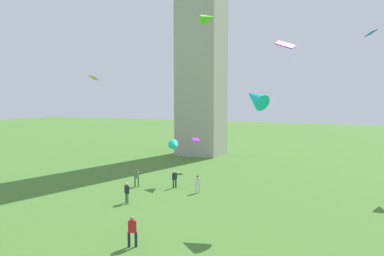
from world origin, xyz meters
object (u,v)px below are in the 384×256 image
Objects in this scene: kite_flying_7 at (285,45)px; kite_flying_8 at (208,18)px; person_1 at (127,192)px; kite_flying_1 at (255,98)px; person_2 at (132,230)px; kite_flying_2 at (371,33)px; person_3 at (137,177)px; kite_flying_6 at (175,145)px; kite_flying_4 at (94,78)px; person_4 at (175,178)px; kite_flying_0 at (196,140)px; person_0 at (198,183)px.

kite_flying_8 is (-4.53, -2.79, 1.59)m from kite_flying_7.
person_1 is 0.71× the size of kite_flying_1.
kite_flying_2 is (12.56, 11.03, 12.16)m from person_2.
kite_flying_2 is at bearing -132.02° from person_1.
kite_flying_1 is at bearing -16.54° from person_3.
person_2 is at bearing 162.11° from person_1.
kite_flying_4 is at bearing 149.45° from kite_flying_6.
person_3 is 18.00m from kite_flying_8.
person_4 is at bearing 17.11° from person_3.
kite_flying_0 is at bearing 22.50° from person_4.
kite_flying_1 reaches higher than kite_flying_0.
person_3 is 10.45m from kite_flying_0.
person_2 is 1.03× the size of kite_flying_6.
kite_flying_0 is 1.07× the size of kite_flying_7.
person_0 is 1.72× the size of kite_flying_2.
person_2 is at bearing 48.97° from kite_flying_7.
kite_flying_8 is at bearing -146.18° from person_2.
person_2 is at bearing 119.89° from kite_flying_8.
person_0 is 2.91m from person_4.
kite_flying_1 reaches higher than person_2.
kite_flying_1 is at bearing -67.37° from kite_flying_8.
kite_flying_1 is at bearing -14.22° from kite_flying_7.
person_4 is at bearing -102.13° from person_2.
person_1 is 21.95m from kite_flying_2.
kite_flying_2 is at bearing 112.20° from person_0.
person_1 is at bearing -82.51° from person_2.
person_3 is at bearing 136.08° from kite_flying_0.
kite_flying_7 is at bearing 85.04° from kite_flying_2.
kite_flying_1 is at bearing -149.20° from person_2.
kite_flying_2 is (7.50, 2.49, 4.49)m from kite_flying_1.
person_2 is 1.64× the size of kite_flying_4.
kite_flying_1 reaches higher than kite_flying_6.
person_2 reaches higher than person_4.
kite_flying_7 is at bearing -16.34° from person_3.
kite_flying_4 reaches higher than person_1.
kite_flying_8 is (7.17, -9.43, 9.89)m from kite_flying_6.
kite_flying_8 is at bearing 56.22° from person_0.
kite_flying_0 is at bearing -127.04° from person_0.
kite_flying_4 is at bearing 108.21° from kite_flying_0.
person_4 is at bearing 6.25° from kite_flying_8.
person_2 is 1.29× the size of kite_flying_0.
person_3 is 0.99× the size of kite_flying_6.
person_1 is 12.98m from kite_flying_1.
kite_flying_7 is 5.55m from kite_flying_8.
kite_flying_0 is 17.99m from kite_flying_1.
person_2 is 1.38× the size of kite_flying_7.
kite_flying_4 is 0.63× the size of kite_flying_6.
kite_flying_7 reaches higher than person_2.
person_3 is (-6.41, -0.26, 0.05)m from person_0.
kite_flying_6 is (3.11, 2.21, 3.00)m from person_3.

